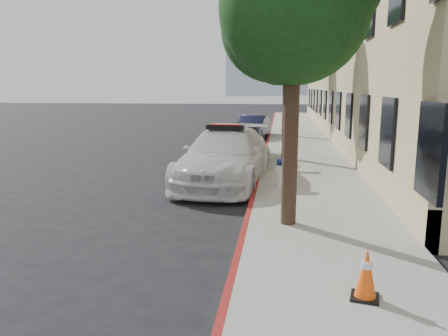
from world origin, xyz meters
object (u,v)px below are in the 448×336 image
police_car (225,156)px  parked_car_far (253,127)px  fire_hydrant (281,173)px  traffic_cone (366,274)px  parked_car_mid (240,142)px

police_car → parked_car_far: 10.91m
police_car → parked_car_far: size_ratio=1.46×
fire_hydrant → traffic_cone: 6.44m
parked_car_mid → traffic_cone: bearing=-80.5°
police_car → fire_hydrant: police_car is taller
parked_car_far → traffic_cone: size_ratio=5.76×
police_car → traffic_cone: 7.73m
parked_car_mid → traffic_cone: size_ratio=6.92×
parked_car_mid → fire_hydrant: size_ratio=6.09×
police_car → parked_car_far: (0.10, 10.91, -0.16)m
parked_car_mid → parked_car_far: parked_car_mid is taller
parked_car_mid → parked_car_far: (0.00, 7.54, -0.15)m
parked_car_far → traffic_cone: parked_car_far is taller
police_car → parked_car_far: bearing=94.4°
parked_car_far → fire_hydrant: (1.53, -11.79, -0.12)m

